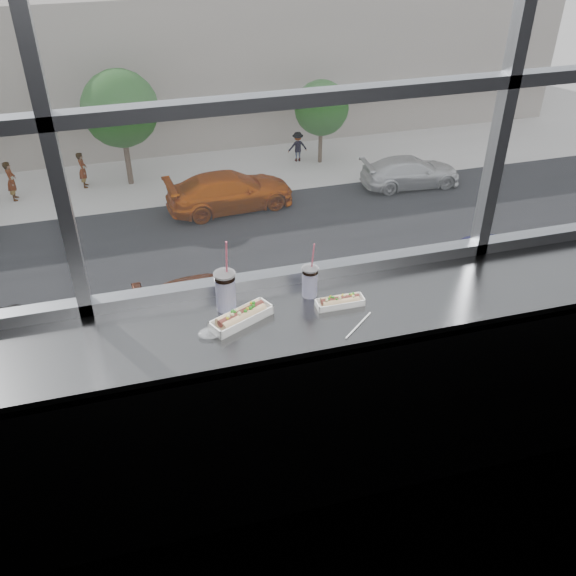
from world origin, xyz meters
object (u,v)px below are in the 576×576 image
object	(u,v)px
pedestrian_d	(298,144)
pedestrian_b	(82,166)
car_near_c	(208,292)
soda_cup_left	(225,289)
car_near_e	(494,248)
hotdog_tray_left	(241,316)
car_far_c	(411,167)
car_far_b	(230,185)
tree_right	(321,108)
soda_cup_right	(310,280)
wrapper	(211,333)
tree_center	(120,109)
pedestrian_a	(10,177)
hotdog_tray_right	(340,301)
loose_straw	(358,325)

from	to	relation	value
pedestrian_d	pedestrian_b	xyz separation A→B (m)	(-11.03, -0.24, 0.11)
car_near_c	pedestrian_d	bearing A→B (deg)	-33.74
soda_cup_left	car_near_e	world-z (taller)	soda_cup_left
hotdog_tray_left	car_far_c	distance (m)	29.81
car_far_c	car_near_c	xyz separation A→B (m)	(-11.42, -8.00, 0.02)
car_far_b	tree_right	world-z (taller)	tree_right
soda_cup_left	soda_cup_right	world-z (taller)	soda_cup_left
pedestrian_d	car_near_e	bearing A→B (deg)	109.20
wrapper	tree_right	distance (m)	31.41
soda_cup_right	car_far_b	xyz separation A→B (m)	(3.88, 24.15, -10.99)
wrapper	tree_center	distance (m)	29.51
tree_right	car_near_c	bearing A→B (deg)	-123.81
car_near_e	soda_cup_left	bearing A→B (deg)	146.08
soda_cup_left	tree_center	size ratio (longest dim) A/B	0.07
pedestrian_a	tree_center	bearing A→B (deg)	-86.51
hotdog_tray_left	pedestrian_a	size ratio (longest dim) A/B	0.14
hotdog_tray_right	car_far_b	size ratio (longest dim) A/B	0.03
car_near_c	loose_straw	bearing A→B (deg)	170.63
soda_cup_left	loose_straw	world-z (taller)	soda_cup_left
car_near_e	tree_center	distance (m)	18.04
wrapper	car_far_c	xyz separation A→B (m)	(13.42, 24.32, -11.10)
car_near_e	pedestrian_b	xyz separation A→B (m)	(-15.37, 12.22, 0.07)
soda_cup_left	pedestrian_b	size ratio (longest dim) A/B	0.17
hotdog_tray_left	hotdog_tray_right	bearing A→B (deg)	-25.33
pedestrian_b	tree_right	distance (m)	12.29
car_far_b	pedestrian_b	distance (m)	7.75
soda_cup_right	tree_center	distance (m)	29.36
hotdog_tray_left	soda_cup_left	size ratio (longest dim) A/B	0.84
hotdog_tray_right	tree_right	distance (m)	31.17
loose_straw	car_far_b	distance (m)	27.02
pedestrian_a	car_far_b	bearing A→B (deg)	-110.64
wrapper	tree_center	xyz separation A→B (m)	(0.09, 28.32, -8.27)
car_far_c	tree_center	world-z (taller)	tree_center
soda_cup_right	pedestrian_d	bearing A→B (deg)	73.60
soda_cup_left	car_far_c	distance (m)	29.76
hotdog_tray_right	soda_cup_left	world-z (taller)	soda_cup_left
hotdog_tray_left	loose_straw	bearing A→B (deg)	-44.35
tree_right	car_near_e	bearing A→B (deg)	-74.92
soda_cup_right	pedestrian_a	size ratio (longest dim) A/B	0.13
car_near_c	soda_cup_right	bearing A→B (deg)	170.05
soda_cup_right	tree_right	world-z (taller)	soda_cup_right
hotdog_tray_right	wrapper	world-z (taller)	hotdog_tray_right
wrapper	loose_straw	bearing A→B (deg)	-9.86
wrapper	pedestrian_d	world-z (taller)	wrapper
tree_center	tree_right	distance (m)	9.98
soda_cup_right	loose_straw	size ratio (longest dim) A/B	1.31
loose_straw	car_near_c	size ratio (longest dim) A/B	0.04
hotdog_tray_right	car_far_c	bearing A→B (deg)	62.63
wrapper	pedestrian_d	distance (m)	32.12
car_far_c	soda_cup_left	bearing A→B (deg)	153.63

